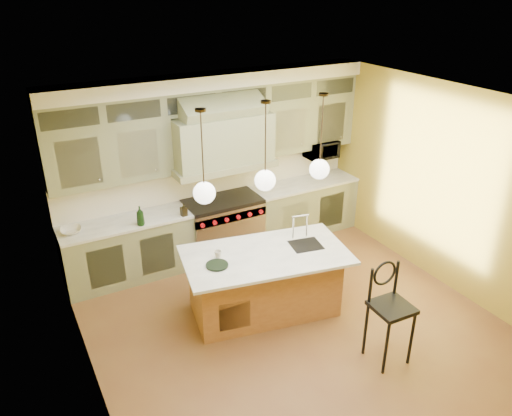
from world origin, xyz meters
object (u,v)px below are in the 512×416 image
range (223,226)px  counter_stool (390,307)px  kitchen_island (265,281)px  microwave (321,149)px

range → counter_stool: 3.25m
kitchen_island → counter_stool: 1.71m
range → kitchen_island: 1.71m
counter_stool → range: bearing=103.4°
kitchen_island → microwave: size_ratio=4.25×
range → kitchen_island: (-0.18, -1.70, -0.01)m
kitchen_island → counter_stool: bearing=-50.8°
counter_stool → microwave: microwave is taller
kitchen_island → microwave: (2.13, 1.80, 0.98)m
range → kitchen_island: bearing=-96.2°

